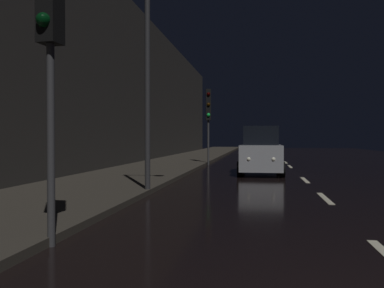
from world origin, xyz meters
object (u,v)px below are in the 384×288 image
streetlamp_overhead (163,44)px  car_approaching_headlights (261,152)px  traffic_light_far_left (208,110)px  traffic_light_near_left (49,8)px

streetlamp_overhead → car_approaching_headlights: size_ratio=1.51×
traffic_light_far_left → car_approaching_headlights: (3.15, -5.71, -2.36)m
streetlamp_overhead → traffic_light_far_left: bearing=91.2°
car_approaching_headlights → traffic_light_far_left: bearing=-151.1°
traffic_light_far_left → streetlamp_overhead: streetlamp_overhead is taller
streetlamp_overhead → car_approaching_headlights: bearing=69.2°
traffic_light_near_left → streetlamp_overhead: 5.99m
traffic_light_far_left → streetlamp_overhead: 13.29m
traffic_light_far_left → traffic_light_near_left: bearing=-10.1°
traffic_light_far_left → car_approaching_headlights: 6.93m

